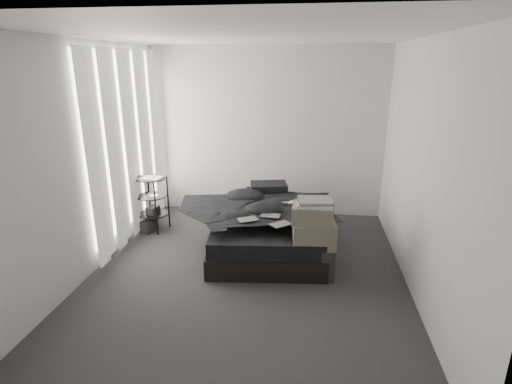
# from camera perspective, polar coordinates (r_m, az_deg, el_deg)

# --- Properties ---
(floor) EXTENTS (3.60, 4.20, 0.01)m
(floor) POSITION_cam_1_polar(r_m,az_deg,el_deg) (4.74, -1.33, -11.67)
(floor) COLOR #2D2D2F
(floor) RESTS_ON ground
(ceiling) EXTENTS (3.60, 4.20, 0.01)m
(ceiling) POSITION_cam_1_polar(r_m,az_deg,el_deg) (4.12, -1.61, 21.52)
(ceiling) COLOR white
(ceiling) RESTS_ON ground
(wall_back) EXTENTS (3.60, 0.01, 2.60)m
(wall_back) POSITION_cam_1_polar(r_m,az_deg,el_deg) (6.29, 1.62, 8.44)
(wall_back) COLOR silver
(wall_back) RESTS_ON ground
(wall_front) EXTENTS (3.60, 0.01, 2.60)m
(wall_front) POSITION_cam_1_polar(r_m,az_deg,el_deg) (2.32, -9.84, -9.11)
(wall_front) COLOR silver
(wall_front) RESTS_ON ground
(wall_left) EXTENTS (0.01, 4.20, 2.60)m
(wall_left) POSITION_cam_1_polar(r_m,az_deg,el_deg) (4.87, -22.94, 4.16)
(wall_left) COLOR silver
(wall_left) RESTS_ON ground
(wall_right) EXTENTS (0.01, 4.20, 2.60)m
(wall_right) POSITION_cam_1_polar(r_m,az_deg,el_deg) (4.35, 22.69, 2.66)
(wall_right) COLOR silver
(wall_right) RESTS_ON ground
(window_left) EXTENTS (0.02, 2.00, 2.30)m
(window_left) POSITION_cam_1_polar(r_m,az_deg,el_deg) (5.62, -18.28, 6.90)
(window_left) COLOR white
(window_left) RESTS_ON wall_left
(curtain_left) EXTENTS (0.06, 2.12, 2.48)m
(curtain_left) POSITION_cam_1_polar(r_m,az_deg,el_deg) (5.61, -17.74, 6.21)
(curtain_left) COLOR white
(curtain_left) RESTS_ON wall_left
(bed) EXTENTS (1.56, 1.96, 0.25)m
(bed) POSITION_cam_1_polar(r_m,az_deg,el_deg) (5.32, 1.54, -6.68)
(bed) COLOR black
(bed) RESTS_ON floor
(mattress) EXTENTS (1.50, 1.90, 0.20)m
(mattress) POSITION_cam_1_polar(r_m,az_deg,el_deg) (5.23, 1.56, -4.47)
(mattress) COLOR black
(mattress) RESTS_ON bed
(duvet) EXTENTS (1.50, 1.69, 0.21)m
(duvet) POSITION_cam_1_polar(r_m,az_deg,el_deg) (5.12, 1.58, -2.55)
(duvet) COLOR black
(duvet) RESTS_ON mattress
(pillow_lower) EXTENTS (0.58, 0.43, 0.12)m
(pillow_lower) POSITION_cam_1_polar(r_m,az_deg,el_deg) (5.84, 1.21, -0.35)
(pillow_lower) COLOR black
(pillow_lower) RESTS_ON mattress
(pillow_upper) EXTENTS (0.58, 0.45, 0.12)m
(pillow_upper) POSITION_cam_1_polar(r_m,az_deg,el_deg) (5.79, 1.83, 0.71)
(pillow_upper) COLOR black
(pillow_upper) RESTS_ON pillow_lower
(laptop) EXTENTS (0.33, 0.25, 0.02)m
(laptop) POSITION_cam_1_polar(r_m,az_deg,el_deg) (5.17, 5.34, -1.02)
(laptop) COLOR silver
(laptop) RESTS_ON duvet
(comic_a) EXTENTS (0.27, 0.24, 0.01)m
(comic_a) POSITION_cam_1_polar(r_m,az_deg,el_deg) (4.67, -1.19, -3.17)
(comic_a) COLOR black
(comic_a) RESTS_ON duvet
(comic_b) EXTENTS (0.25, 0.18, 0.01)m
(comic_b) POSITION_cam_1_polar(r_m,az_deg,el_deg) (4.78, 2.08, -2.57)
(comic_b) COLOR black
(comic_b) RESTS_ON duvet
(comic_c) EXTENTS (0.27, 0.26, 0.01)m
(comic_c) POSITION_cam_1_polar(r_m,az_deg,el_deg) (4.54, 3.54, -3.71)
(comic_c) COLOR black
(comic_c) RESTS_ON duvet
(side_stand) EXTENTS (0.51, 0.51, 0.78)m
(side_stand) POSITION_cam_1_polar(r_m,az_deg,el_deg) (5.97, -14.56, -1.68)
(side_stand) COLOR black
(side_stand) RESTS_ON floor
(papers) EXTENTS (0.31, 0.24, 0.02)m
(papers) POSITION_cam_1_polar(r_m,az_deg,el_deg) (5.84, -14.84, 1.96)
(papers) COLOR white
(papers) RESTS_ON side_stand
(floor_books) EXTENTS (0.24, 0.27, 0.16)m
(floor_books) POSITION_cam_1_polar(r_m,az_deg,el_deg) (6.02, -15.07, -4.75)
(floor_books) COLOR black
(floor_books) RESTS_ON floor
(box_lower) EXTENTS (0.51, 0.41, 0.37)m
(box_lower) POSITION_cam_1_polar(r_m,az_deg,el_deg) (4.71, 7.94, -9.52)
(box_lower) COLOR black
(box_lower) RESTS_ON floor
(box_mid) EXTENTS (0.50, 0.41, 0.28)m
(box_mid) POSITION_cam_1_polar(r_m,az_deg,el_deg) (4.55, 8.25, -5.93)
(box_mid) COLOR #625F4D
(box_mid) RESTS_ON box_lower
(box_upper) EXTENTS (0.46, 0.37, 0.20)m
(box_upper) POSITION_cam_1_polar(r_m,az_deg,el_deg) (4.47, 8.11, -3.05)
(box_upper) COLOR #625F4D
(box_upper) RESTS_ON box_mid
(art_book_white) EXTENTS (0.39, 0.32, 0.04)m
(art_book_white) POSITION_cam_1_polar(r_m,az_deg,el_deg) (4.43, 8.32, -1.64)
(art_book_white) COLOR silver
(art_book_white) RESTS_ON box_upper
(art_book_snake) EXTENTS (0.41, 0.34, 0.03)m
(art_book_snake) POSITION_cam_1_polar(r_m,az_deg,el_deg) (4.41, 8.48, -1.24)
(art_book_snake) COLOR silver
(art_book_snake) RESTS_ON art_book_white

